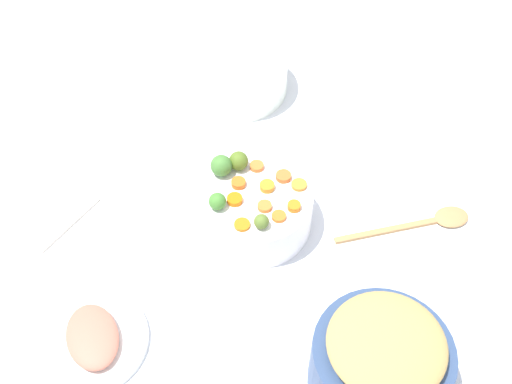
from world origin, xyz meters
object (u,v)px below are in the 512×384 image
Objects in this scene: wooden_spoon at (431,221)px; casserole_dish at (236,74)px; serving_bowl_carrots at (256,210)px; ham_plate at (90,341)px; metal_pot at (379,367)px.

casserole_dish reaches higher than wooden_spoon.
serving_bowl_carrots is 0.41m from casserole_dish.
casserole_dish is at bearing -155.61° from ham_plate.
casserole_dish is at bearing -91.12° from wooden_spoon.
serving_bowl_carrots is 0.39m from metal_pot.
ham_plate is at bearing -3.73° from serving_bowl_carrots.
casserole_dish is (-0.36, -0.70, -0.01)m from metal_pot.
ham_plate is (0.64, -0.28, 0.00)m from wooden_spoon.
metal_pot is 0.50m from ham_plate.
serving_bowl_carrots is at bearing -104.90° from metal_pot.
wooden_spoon is 0.70m from ham_plate.
metal_pot is 0.87× the size of wooden_spoon.
metal_pot is 0.92× the size of casserole_dish.
ham_plate is at bearing -23.44° from wooden_spoon.
wooden_spoon and ham_plate have the same top height.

